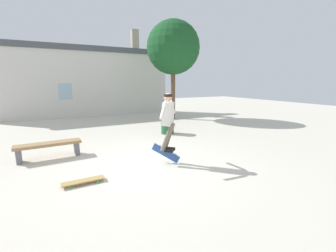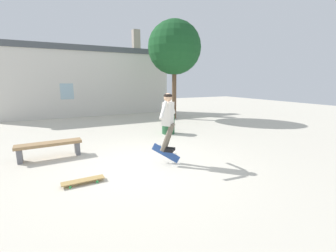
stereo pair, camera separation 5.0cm
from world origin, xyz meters
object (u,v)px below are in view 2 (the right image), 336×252
park_bench (50,147)px  trash_bin (168,123)px  skateboard_flipping (166,153)px  skateboard_resting (83,180)px  skater (168,117)px  tree_right (174,48)px

park_bench → trash_bin: 4.49m
skateboard_flipping → skateboard_resting: 2.14m
skateboard_resting → trash_bin: bearing=-140.4°
skateboard_flipping → skateboard_resting: (-2.10, -0.33, -0.20)m
skater → skateboard_resting: skater is taller
tree_right → skater: (-3.60, -6.37, -2.67)m
trash_bin → skateboard_flipping: size_ratio=1.29×
tree_right → skateboard_resting: bearing=-130.9°
trash_bin → skater: bearing=-116.9°
skateboard_flipping → trash_bin: bearing=99.5°
skater → skateboard_flipping: size_ratio=2.37×
skater → skateboard_flipping: (-0.01, 0.10, -0.97)m
tree_right → skateboard_flipping: (-3.61, -6.27, -3.64)m
tree_right → skateboard_flipping: tree_right is taller
tree_right → skateboard_flipping: size_ratio=8.60×
tree_right → park_bench: tree_right is taller
tree_right → trash_bin: tree_right is taller
tree_right → skateboard_flipping: 8.10m
trash_bin → tree_right: bearing=58.2°
trash_bin → skateboard_resting: trash_bin is taller
park_bench → skateboard_flipping: 3.27m
skateboard_resting → skateboard_flipping: bearing=-173.5°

